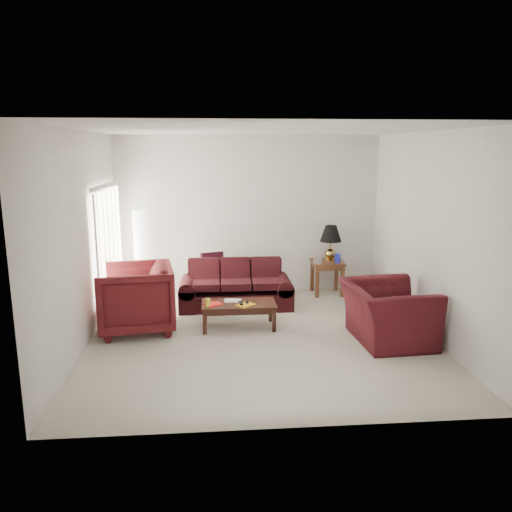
{
  "coord_description": "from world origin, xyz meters",
  "views": [
    {
      "loc": [
        -0.67,
        -6.98,
        2.74
      ],
      "look_at": [
        0.0,
        0.85,
        1.05
      ],
      "focal_mm": 35.0,
      "sensor_mm": 36.0,
      "label": 1
    }
  ],
  "objects_px": {
    "floor_lamp": "(141,255)",
    "end_table": "(327,277)",
    "sofa": "(236,285)",
    "coffee_table": "(239,315)",
    "armchair_right": "(387,313)",
    "armchair_left": "(135,298)"
  },
  "relations": [
    {
      "from": "floor_lamp",
      "to": "end_table",
      "type": "bearing_deg",
      "value": 0.66
    },
    {
      "from": "sofa",
      "to": "end_table",
      "type": "xyz_separation_m",
      "value": [
        1.79,
        0.68,
        -0.08
      ]
    },
    {
      "from": "sofa",
      "to": "floor_lamp",
      "type": "xyz_separation_m",
      "value": [
        -1.71,
        0.64,
        0.44
      ]
    },
    {
      "from": "end_table",
      "to": "coffee_table",
      "type": "distance_m",
      "value": 2.49
    },
    {
      "from": "sofa",
      "to": "floor_lamp",
      "type": "height_order",
      "value": "floor_lamp"
    },
    {
      "from": "floor_lamp",
      "to": "armchair_right",
      "type": "xyz_separation_m",
      "value": [
        3.83,
        -2.41,
        -0.42
      ]
    },
    {
      "from": "sofa",
      "to": "coffee_table",
      "type": "bearing_deg",
      "value": -85.87
    },
    {
      "from": "end_table",
      "to": "armchair_left",
      "type": "height_order",
      "value": "armchair_left"
    },
    {
      "from": "sofa",
      "to": "floor_lamp",
      "type": "bearing_deg",
      "value": 163.57
    },
    {
      "from": "end_table",
      "to": "coffee_table",
      "type": "bearing_deg",
      "value": -135.99
    },
    {
      "from": "sofa",
      "to": "armchair_left",
      "type": "xyz_separation_m",
      "value": [
        -1.58,
        -1.03,
        0.11
      ]
    },
    {
      "from": "sofa",
      "to": "end_table",
      "type": "relative_size",
      "value": 3.05
    },
    {
      "from": "floor_lamp",
      "to": "coffee_table",
      "type": "relative_size",
      "value": 1.46
    },
    {
      "from": "end_table",
      "to": "armchair_left",
      "type": "bearing_deg",
      "value": -153.05
    },
    {
      "from": "armchair_left",
      "to": "armchair_right",
      "type": "xyz_separation_m",
      "value": [
        3.69,
        -0.74,
        -0.1
      ]
    },
    {
      "from": "armchair_left",
      "to": "armchair_right",
      "type": "bearing_deg",
      "value": 69.74
    },
    {
      "from": "floor_lamp",
      "to": "armchair_right",
      "type": "bearing_deg",
      "value": -32.23
    },
    {
      "from": "armchair_right",
      "to": "coffee_table",
      "type": "xyz_separation_m",
      "value": [
        -2.11,
        0.73,
        -0.22
      ]
    },
    {
      "from": "armchair_right",
      "to": "sofa",
      "type": "bearing_deg",
      "value": 46.36
    },
    {
      "from": "coffee_table",
      "to": "floor_lamp",
      "type": "bearing_deg",
      "value": 160.15
    },
    {
      "from": "floor_lamp",
      "to": "sofa",
      "type": "bearing_deg",
      "value": -20.57
    },
    {
      "from": "armchair_left",
      "to": "coffee_table",
      "type": "xyz_separation_m",
      "value": [
        1.58,
        -0.02,
        -0.31
      ]
    }
  ]
}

